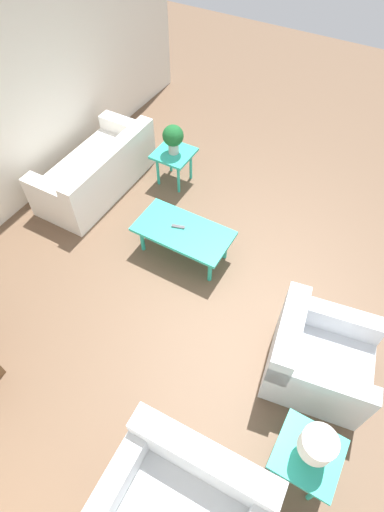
% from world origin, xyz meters
% --- Properties ---
extents(ground_plane, '(14.00, 14.00, 0.00)m').
position_xyz_m(ground_plane, '(0.00, 0.00, 0.00)').
color(ground_plane, brown).
extents(sofa, '(0.84, 1.79, 0.72)m').
position_xyz_m(sofa, '(2.31, -0.60, 0.28)').
color(sofa, white).
rests_on(sofa, ground_plane).
extents(armchair, '(1.04, 0.98, 0.83)m').
position_xyz_m(armchair, '(-1.20, 0.56, 0.33)').
color(armchair, silver).
rests_on(armchair, ground_plane).
extents(loveseat, '(1.22, 0.97, 0.83)m').
position_xyz_m(loveseat, '(-0.74, 2.21, 0.32)').
color(loveseat, silver).
rests_on(loveseat, ground_plane).
extents(coffee_table, '(1.14, 0.59, 0.42)m').
position_xyz_m(coffee_table, '(0.67, -0.14, 0.37)').
color(coffee_table, '#2DB79E').
rests_on(coffee_table, ground_plane).
extents(side_table_plant, '(0.51, 0.51, 0.50)m').
position_xyz_m(side_table_plant, '(1.47, -1.24, 0.42)').
color(side_table_plant, '#2DB79E').
rests_on(side_table_plant, ground_plane).
extents(side_table_lamp, '(0.51, 0.51, 0.50)m').
position_xyz_m(side_table_lamp, '(-1.41, 1.44, 0.42)').
color(side_table_lamp, '#2DB79E').
rests_on(side_table_lamp, ground_plane).
extents(potted_plant, '(0.28, 0.28, 0.41)m').
position_xyz_m(potted_plant, '(1.47, -1.24, 0.75)').
color(potted_plant, '#B2ADA3').
rests_on(potted_plant, side_table_plant).
extents(table_lamp, '(0.27, 0.27, 0.37)m').
position_xyz_m(table_lamp, '(-1.41, 1.44, 0.74)').
color(table_lamp, '#997F4C').
rests_on(table_lamp, side_table_lamp).
extents(remote_control, '(0.16, 0.08, 0.02)m').
position_xyz_m(remote_control, '(0.74, -0.15, 0.43)').
color(remote_control, '#4C4C51').
rests_on(remote_control, coffee_table).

